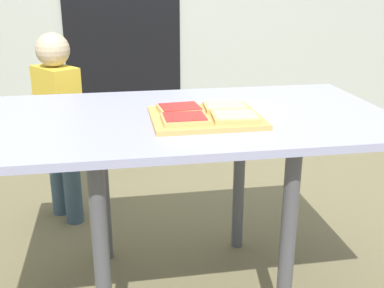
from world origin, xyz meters
The scene contains 9 objects.
house_door centered at (-0.14, 2.18, 1.00)m, with size 0.90×0.02×2.00m, color black.
dining_table centered at (0.00, 0.00, 0.66)m, with size 1.51×0.82×0.75m.
cutting_board centered at (0.07, -0.08, 0.76)m, with size 0.38×0.32×0.02m, color #D79C50.
pizza_slice_near_right centered at (0.15, -0.15, 0.78)m, with size 0.16×0.14×0.02m.
pizza_slice_far_left centered at (-0.01, -0.01, 0.78)m, with size 0.16×0.14×0.02m.
pizza_slice_near_left centered at (-0.01, -0.14, 0.78)m, with size 0.15×0.13×0.02m.
pizza_slice_far_right centered at (0.15, -0.01, 0.78)m, with size 0.16×0.14×0.02m.
plate_white_right centered at (0.28, 0.01, 0.76)m, with size 0.23×0.23×0.01m, color silver.
child_left centered at (-0.51, 0.74, 0.55)m, with size 0.25×0.28×0.98m.
Camera 1 is at (-0.25, -1.61, 1.21)m, focal length 44.16 mm.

